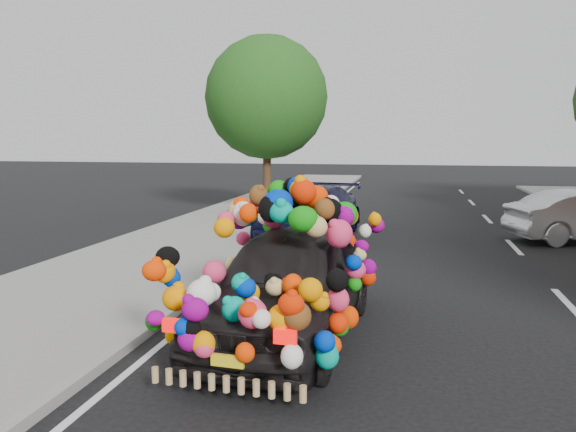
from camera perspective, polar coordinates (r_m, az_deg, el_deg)
name	(u,v)px	position (r m, az deg, el deg)	size (l,w,h in m)	color
ground	(344,293)	(9.80, 5.67, -7.77)	(100.00, 100.00, 0.00)	black
sidewalk	(116,276)	(11.11, -17.06, -5.89)	(4.00, 60.00, 0.12)	gray
kerb	(214,282)	(10.31, -7.50, -6.64)	(0.15, 60.00, 0.13)	gray
lane_markings	(570,306)	(10.07, 26.70, -8.13)	(6.00, 50.00, 0.01)	silver
tree_near_sidewalk	(267,98)	(19.55, -2.18, 11.90)	(4.20, 4.20, 6.13)	#332114
plush_art_car	(289,257)	(7.47, 0.11, -4.15)	(2.38, 4.61, 2.11)	black
navy_sedan	(311,213)	(14.94, 2.34, 0.34)	(1.92, 4.72, 1.37)	black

